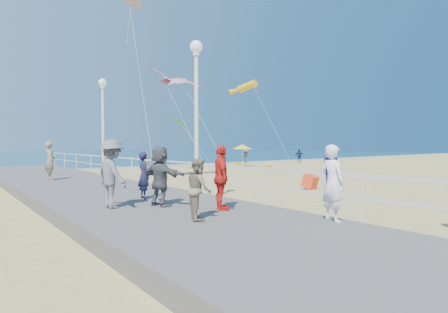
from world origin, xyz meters
TOP-DOWN VIEW (x-y plane):
  - ground at (0.00, 0.00)m, footprint 160.00×160.00m
  - ocean at (0.00, 65.00)m, footprint 160.00×90.00m
  - surf_line at (0.00, 20.50)m, footprint 160.00×1.20m
  - boardwalk at (-7.50, 0.00)m, footprint 5.00×44.00m
  - railing at (-5.05, 0.00)m, footprint 0.05×42.00m
  - lamp_post_mid at (-5.35, 0.00)m, footprint 0.44×0.44m
  - lamp_post_far at (-5.35, 9.00)m, footprint 0.44×0.44m
  - woman_holding_toddler at (-5.40, -5.48)m, footprint 0.56×0.72m
  - toddler_held at (-5.25, -5.33)m, footprint 0.44×0.51m
  - spectator_0 at (-7.24, 0.22)m, footprint 0.38×0.57m
  - spectator_1 at (-7.63, -3.41)m, footprint 0.77×0.85m
  - spectator_2 at (-8.65, -0.74)m, footprint 0.84×1.29m
  - spectator_3 at (-6.50, -2.82)m, footprint 0.82×1.08m
  - spectator_5 at (-7.48, -1.29)m, footprint 0.80×1.64m
  - spectator_6 at (-8.14, 8.52)m, footprint 0.48×0.71m
  - beach_walker_a at (9.61, 13.67)m, footprint 1.16×1.27m
  - beach_walker_b at (19.80, 15.72)m, footprint 0.94×0.94m
  - beach_walker_c at (-1.29, 11.99)m, footprint 0.89×0.90m
  - box_kite at (1.32, 0.23)m, footprint 0.62×0.76m
  - beach_umbrella at (10.16, 14.84)m, footprint 1.90×1.90m
  - beach_chair_left at (9.79, 15.11)m, footprint 0.55×0.55m
  - beach_chair_right at (8.95, 10.40)m, footprint 0.55×0.55m
  - kite_parafoil at (-0.25, 8.75)m, footprint 3.10×0.94m
  - kite_windsock at (6.10, 9.78)m, footprint 1.02×2.73m
  - kite_diamond_pink at (-1.73, 9.04)m, footprint 1.85×1.81m
  - kite_diamond_green at (3.00, 14.70)m, footprint 1.35×1.43m

SIDE VIEW (x-z plane):
  - ground at x=0.00m, z-range 0.00..0.00m
  - ocean at x=0.00m, z-range -0.01..0.04m
  - surf_line at x=0.00m, z-range 0.01..0.05m
  - boardwalk at x=-7.50m, z-range 0.00..0.40m
  - beach_chair_left at x=9.79m, z-range 0.00..0.40m
  - beach_chair_right at x=8.95m, z-range 0.00..0.40m
  - box_kite at x=1.32m, z-range -0.07..0.67m
  - beach_walker_c at x=-1.29m, z-range 0.00..1.57m
  - beach_walker_b at x=19.80m, z-range 0.00..1.60m
  - beach_walker_a at x=9.61m, z-range 0.00..1.71m
  - spectator_1 at x=-7.63m, z-range 0.40..1.82m
  - spectator_0 at x=-7.24m, z-range 0.40..1.91m
  - railing at x=-5.05m, z-range 0.98..1.53m
  - spectator_5 at x=-7.48m, z-range 0.40..2.10m
  - spectator_3 at x=-6.50m, z-range 0.40..2.11m
  - woman_holding_toddler at x=-5.40m, z-range 0.40..2.14m
  - spectator_2 at x=-8.65m, z-range 0.40..2.28m
  - spectator_6 at x=-8.14m, z-range 0.40..2.29m
  - toddler_held at x=-5.25m, z-range 1.25..2.16m
  - beach_umbrella at x=10.16m, z-range 0.84..2.98m
  - lamp_post_mid at x=-5.35m, z-range 1.00..6.32m
  - lamp_post_far at x=-5.35m, z-range 1.00..6.32m
  - kite_diamond_green at x=3.00m, z-range 3.72..4.28m
  - kite_parafoil at x=-0.25m, z-range 5.82..6.48m
  - kite_diamond_pink at x=-1.73m, z-range 6.01..6.79m
  - kite_windsock at x=6.10m, z-range 6.04..7.13m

